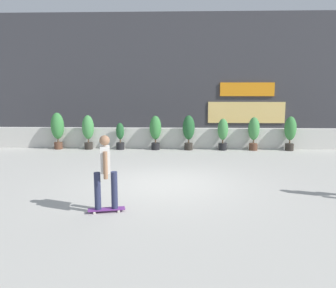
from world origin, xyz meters
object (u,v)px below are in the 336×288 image
object	(u,v)px
potted_plant_1	(88,130)
potted_plant_6	(254,131)
potted_plant_5	(223,132)
potted_plant_3	(155,130)
potted_plant_7	(290,131)
potted_plant_4	(189,130)
potted_plant_2	(120,136)
potted_plant_0	(57,128)
skater_far_left	(105,170)

from	to	relation	value
potted_plant_1	potted_plant_6	world-z (taller)	potted_plant_1
potted_plant_1	potted_plant_5	world-z (taller)	potted_plant_1
potted_plant_3	potted_plant_6	xyz separation A→B (m)	(4.25, 0.00, -0.04)
potted_plant_1	potted_plant_3	size ratio (longest dim) A/B	1.01
potted_plant_6	potted_plant_7	bearing A→B (deg)	0.00
potted_plant_6	potted_plant_7	xyz separation A→B (m)	(1.55, 0.00, 0.03)
potted_plant_3	potted_plant_4	bearing A→B (deg)	0.00
potted_plant_2	potted_plant_3	size ratio (longest dim) A/B	0.79
potted_plant_6	potted_plant_7	distance (m)	1.55
potted_plant_3	potted_plant_4	xyz separation A→B (m)	(1.45, 0.00, 0.02)
potted_plant_2	potted_plant_7	world-z (taller)	potted_plant_7
potted_plant_0	potted_plant_6	xyz separation A→B (m)	(8.57, -0.00, -0.12)
potted_plant_3	potted_plant_2	bearing A→B (deg)	180.00
potted_plant_1	potted_plant_3	bearing A→B (deg)	0.00
potted_plant_0	potted_plant_3	bearing A→B (deg)	-0.00
potted_plant_0	potted_plant_6	world-z (taller)	potted_plant_0
potted_plant_1	potted_plant_7	bearing A→B (deg)	0.00
potted_plant_1	potted_plant_2	distance (m)	1.43
potted_plant_4	potted_plant_6	size ratio (longest dim) A/B	1.05
potted_plant_7	potted_plant_0	bearing A→B (deg)	180.00
potted_plant_5	potted_plant_7	world-z (taller)	potted_plant_7
potted_plant_0	potted_plant_7	bearing A→B (deg)	0.00
potted_plant_2	potted_plant_4	xyz separation A→B (m)	(3.00, 0.00, 0.27)
potted_plant_6	potted_plant_1	bearing A→B (deg)	180.00
potted_plant_3	potted_plant_4	world-z (taller)	potted_plant_4
potted_plant_7	potted_plant_5	bearing A→B (deg)	180.00
potted_plant_4	potted_plant_5	distance (m)	1.48
potted_plant_3	potted_plant_6	distance (m)	4.25
potted_plant_3	potted_plant_7	xyz separation A→B (m)	(5.80, 0.00, -0.01)
potted_plant_3	potted_plant_7	world-z (taller)	potted_plant_3
potted_plant_1	skater_far_left	distance (m)	8.28
potted_plant_0	potted_plant_5	distance (m)	7.24
potted_plant_1	skater_far_left	size ratio (longest dim) A/B	0.88
potted_plant_5	potted_plant_6	bearing A→B (deg)	-0.00
potted_plant_4	skater_far_left	distance (m)	8.14
potted_plant_3	potted_plant_5	world-z (taller)	potted_plant_3
potted_plant_2	potted_plant_3	world-z (taller)	potted_plant_3
potted_plant_2	potted_plant_5	xyz separation A→B (m)	(4.48, 0.00, 0.17)
skater_far_left	potted_plant_0	bearing A→B (deg)	115.75
potted_plant_6	skater_far_left	distance (m)	9.22
potted_plant_7	skater_far_left	distance (m)	10.11
potted_plant_3	potted_plant_4	distance (m)	1.45
potted_plant_5	potted_plant_6	distance (m)	1.33
potted_plant_4	potted_plant_7	distance (m)	4.36
potted_plant_2	potted_plant_6	xyz separation A→B (m)	(5.80, -0.00, 0.22)
potted_plant_2	potted_plant_4	world-z (taller)	potted_plant_4
potted_plant_4	potted_plant_6	distance (m)	2.81
potted_plant_3	potted_plant_6	bearing A→B (deg)	0.00
potted_plant_1	potted_plant_2	xyz separation A→B (m)	(1.41, 0.00, -0.26)
potted_plant_0	potted_plant_5	bearing A→B (deg)	0.00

